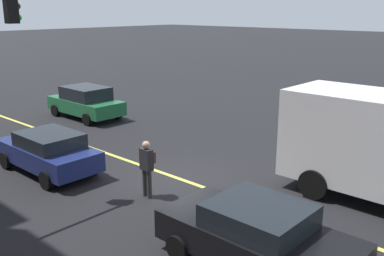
# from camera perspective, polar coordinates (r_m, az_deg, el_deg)

# --- Properties ---
(ground) EXTENTS (200.00, 200.00, 0.00)m
(ground) POSITION_cam_1_polar(r_m,az_deg,el_deg) (14.65, -1.82, -6.59)
(ground) COLOR black
(lane_stripe_center) EXTENTS (80.00, 0.16, 0.01)m
(lane_stripe_center) POSITION_cam_1_polar(r_m,az_deg,el_deg) (14.65, -1.82, -6.57)
(lane_stripe_center) COLOR #D8CC4C
(lane_stripe_center) RESTS_ON ground
(car_black) EXTENTS (4.38, 2.10, 1.49)m
(car_black) POSITION_cam_1_polar(r_m,az_deg,el_deg) (9.77, 8.48, -13.64)
(car_black) COLOR black
(car_black) RESTS_ON ground
(car_green) EXTENTS (4.33, 2.04, 1.61)m
(car_green) POSITION_cam_1_polar(r_m,az_deg,el_deg) (23.15, -13.65, 3.33)
(car_green) COLOR #1E6038
(car_green) RESTS_ON ground
(car_navy) EXTENTS (4.15, 1.94, 1.42)m
(car_navy) POSITION_cam_1_polar(r_m,az_deg,el_deg) (15.78, -18.20, -2.88)
(car_navy) COLOR navy
(car_navy) RESTS_ON ground
(pedestrian_with_backpack) EXTENTS (0.43, 0.38, 1.75)m
(pedestrian_with_backpack) POSITION_cam_1_polar(r_m,az_deg,el_deg) (13.00, -5.86, -4.74)
(pedestrian_with_backpack) COLOR #383838
(pedestrian_with_backpack) RESTS_ON ground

